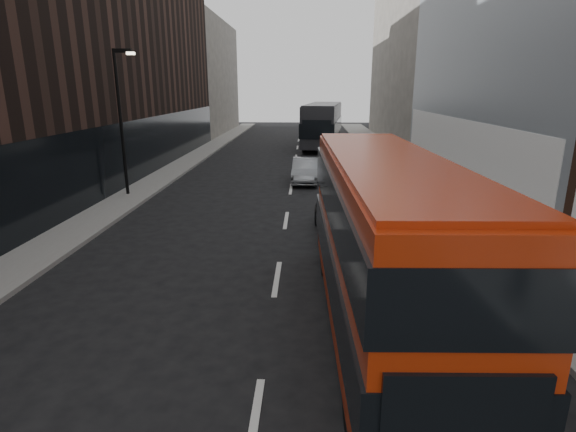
# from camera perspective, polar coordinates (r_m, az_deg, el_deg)

# --- Properties ---
(sidewalk_right) EXTENTS (3.00, 80.00, 0.15)m
(sidewalk_right) POSITION_cam_1_polar(r_m,az_deg,el_deg) (30.31, 15.09, 5.36)
(sidewalk_right) COLOR slate
(sidewalk_right) RESTS_ON ground
(sidewalk_left) EXTENTS (2.00, 80.00, 0.15)m
(sidewalk_left) POSITION_cam_1_polar(r_m,az_deg,el_deg) (30.85, -14.40, 5.58)
(sidewalk_left) COLOR slate
(sidewalk_left) RESTS_ON ground
(building_victorian) EXTENTS (6.50, 24.00, 21.00)m
(building_victorian) POSITION_cam_1_polar(r_m,az_deg,el_deg) (49.42, 15.65, 20.39)
(building_victorian) COLOR #615C55
(building_victorian) RESTS_ON ground
(building_left_mid) EXTENTS (5.00, 24.00, 14.00)m
(building_left_mid) POSITION_cam_1_polar(r_m,az_deg,el_deg) (36.28, -18.44, 17.77)
(building_left_mid) COLOR black
(building_left_mid) RESTS_ON ground
(building_left_far) EXTENTS (5.00, 20.00, 13.00)m
(building_left_far) POSITION_cam_1_polar(r_m,az_deg,el_deg) (57.43, -10.53, 16.84)
(building_left_far) COLOR #615C55
(building_left_far) RESTS_ON ground
(street_lamp) EXTENTS (1.06, 0.22, 7.00)m
(street_lamp) POSITION_cam_1_polar(r_m,az_deg,el_deg) (23.89, -20.38, 12.15)
(street_lamp) COLOR black
(street_lamp) RESTS_ON sidewalk_left
(red_bus) EXTENTS (2.64, 10.02, 4.02)m
(red_bus) POSITION_cam_1_polar(r_m,az_deg,el_deg) (9.95, 11.94, -2.77)
(red_bus) COLOR #992309
(red_bus) RESTS_ON ground
(grey_bus) EXTENTS (4.33, 12.54, 3.98)m
(grey_bus) POSITION_cam_1_polar(r_m,az_deg,el_deg) (43.01, 4.46, 11.60)
(grey_bus) COLOR black
(grey_bus) RESTS_ON ground
(car_a) EXTENTS (1.91, 4.11, 1.36)m
(car_a) POSITION_cam_1_polar(r_m,az_deg,el_deg) (17.01, 6.43, -0.13)
(car_a) COLOR black
(car_a) RESTS_ON ground
(car_b) EXTENTS (1.59, 4.25, 1.39)m
(car_b) POSITION_cam_1_polar(r_m,az_deg,el_deg) (26.57, 2.21, 5.82)
(car_b) COLOR gray
(car_b) RESTS_ON ground
(car_c) EXTENTS (2.76, 5.38, 1.49)m
(car_c) POSITION_cam_1_polar(r_m,az_deg,el_deg) (28.59, 7.78, 6.52)
(car_c) COLOR black
(car_c) RESTS_ON ground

